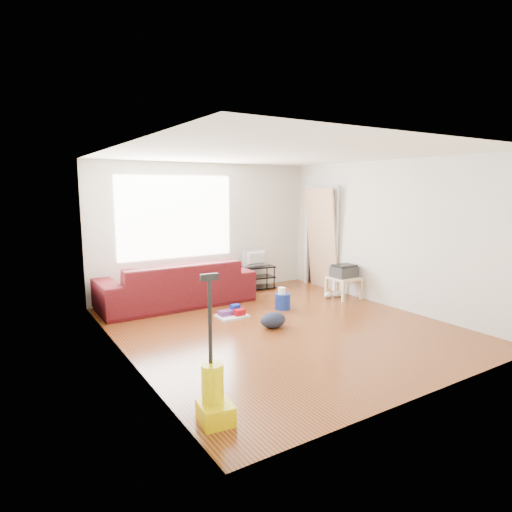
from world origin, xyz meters
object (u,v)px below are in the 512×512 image
sofa (177,305)px  cleaning_tray (232,314)px  side_table (344,280)px  bucket (283,309)px  vacuum (214,395)px  tv_stand (257,277)px  backpack (273,327)px

sofa → cleaning_tray: (0.47, -1.15, 0.05)m
side_table → cleaning_tray: bearing=178.1°
cleaning_tray → bucket: bearing=-3.1°
cleaning_tray → vacuum: vacuum is taller
tv_stand → backpack: bearing=-109.8°
tv_stand → cleaning_tray: tv_stand is taller
cleaning_tray → backpack: (0.26, -0.77, -0.05)m
tv_stand → bucket: (-0.41, -1.47, -0.24)m
backpack → sofa: bearing=101.4°
cleaning_tray → backpack: size_ratio=1.17×
side_table → bucket: 1.41m
sofa → side_table: (2.79, -1.23, 0.34)m
tv_stand → bucket: tv_stand is taller
tv_stand → vacuum: size_ratio=0.55×
cleaning_tray → backpack: 0.81m
sofa → vacuum: (-1.16, -3.77, 0.24)m
backpack → vacuum: vacuum is taller
tv_stand → side_table: (0.96, -1.50, 0.10)m
bucket → cleaning_tray: 0.95m
sofa → side_table: size_ratio=5.34×
tv_stand → cleaning_tray: size_ratio=1.53×
tv_stand → vacuum: 5.03m
tv_stand → vacuum: vacuum is taller
bucket → sofa: bearing=139.7°
sofa → bucket: size_ratio=10.08×
tv_stand → vacuum: (-2.99, -4.04, 0.00)m
tv_stand → bucket: 1.55m
tv_stand → backpack: (-1.10, -2.19, -0.24)m
backpack → side_table: bearing=9.2°
side_table → bucket: (-1.37, 0.02, -0.34)m
bucket → backpack: bearing=-133.8°
bucket → backpack: 1.00m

